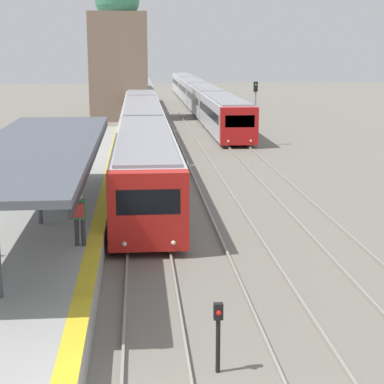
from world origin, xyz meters
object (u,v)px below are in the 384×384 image
at_px(train_far, 198,94).
at_px(signal_post_near, 218,329).
at_px(person_on_platform, 79,215).
at_px(train_near, 141,112).
at_px(signal_mast_far, 255,105).

bearing_deg(train_far, signal_post_near, -94.94).
height_order(person_on_platform, train_near, train_near).
relative_size(person_on_platform, train_far, 0.03).
distance_m(train_far, signal_post_near, 62.23).
height_order(person_on_platform, train_far, train_far).
xyz_separation_m(person_on_platform, train_far, (8.83, 55.44, -0.22)).
distance_m(train_near, train_far, 21.90).
xyz_separation_m(person_on_platform, signal_post_near, (3.46, -6.56, -0.89)).
bearing_deg(train_far, train_near, -107.82).
bearing_deg(signal_mast_far, signal_post_near, -101.59).
relative_size(train_near, signal_mast_far, 14.69).
height_order(person_on_platform, signal_mast_far, signal_mast_far).
relative_size(train_near, signal_post_near, 42.18).
relative_size(train_far, signal_mast_far, 13.58).
bearing_deg(train_far, person_on_platform, -99.05).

